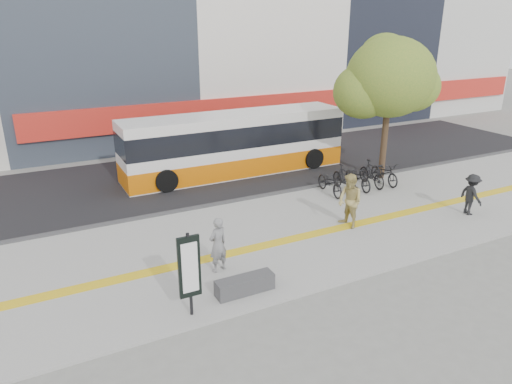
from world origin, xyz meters
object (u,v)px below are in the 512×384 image
street_tree (388,79)px  pedestrian_dark (471,194)px  bench (245,285)px  pedestrian_tan (350,201)px  signboard (189,268)px  bus (235,145)px  seated_woman (218,245)px

street_tree → pedestrian_dark: (0.02, -4.97, -3.66)m
bench → pedestrian_tan: (5.08, 2.17, 0.73)m
signboard → bus: 11.56m
bench → bus: (4.19, 9.70, 1.08)m
pedestrian_tan → bus: bearing=-178.6°
bus → pedestrian_dark: (5.61, -8.65, -0.53)m
street_tree → pedestrian_tan: bearing=-140.7°
seated_woman → pedestrian_dark: seated_woman is taller
bench → street_tree: size_ratio=0.25×
signboard → pedestrian_tan: size_ratio=1.15×
bus → pedestrian_dark: size_ratio=6.84×
seated_woman → pedestrian_tan: size_ratio=0.86×
signboard → bench: bearing=10.8°
bench → signboard: size_ratio=0.73×
pedestrian_tan → seated_woman: bearing=-87.0°
seated_woman → pedestrian_tan: 5.30m
signboard → seated_woman: (1.43, 1.71, -0.46)m
bus → bench: bearing=-113.3°
signboard → pedestrian_tan: bearing=20.3°
bus → seated_woman: bus is taller
bench → street_tree: 12.23m
bench → seated_woman: (-0.17, 1.40, 0.60)m
street_tree → seated_woman: street_tree is taller
bus → seated_woman: (-4.36, -8.30, -0.48)m
bench → seated_woman: bearing=96.9°
signboard → bus: bearing=60.0°
pedestrian_dark → signboard: bearing=105.7°
bus → signboard: bearing=-120.0°
pedestrian_dark → bus: bearing=41.8°
signboard → bus: (5.79, 10.01, 0.02)m
seated_woman → bench: bearing=80.3°
seated_woman → pedestrian_dark: size_ratio=1.07×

